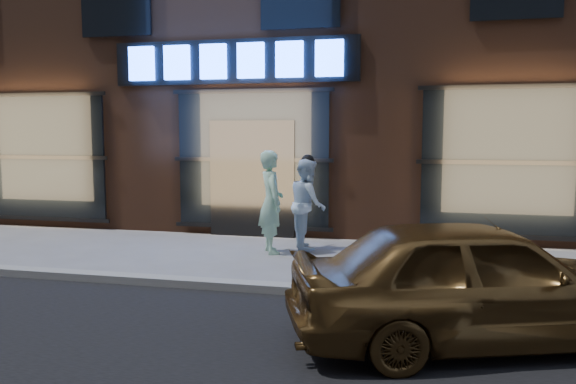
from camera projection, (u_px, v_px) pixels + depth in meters
The scene contains 6 objects.
ground at pixel (174, 286), 7.92m from camera, with size 90.00×90.00×0.00m, color slate.
curb at pixel (174, 282), 7.92m from camera, with size 60.00×0.25×0.12m, color gray.
storefront_building at pixel (294, 21), 15.12m from camera, with size 30.20×8.28×10.30m.
man_bowtie at pixel (271, 202), 10.03m from camera, with size 0.67×0.44×1.84m, color #A4D7AE.
man_cap at pixel (308, 204), 10.41m from camera, with size 0.82×0.64×1.68m, color white.
gold_sedan at pixel (478, 281), 5.71m from camera, with size 1.55×3.86×1.31m, color brown.
Camera 1 is at (3.31, -7.18, 2.16)m, focal length 35.00 mm.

